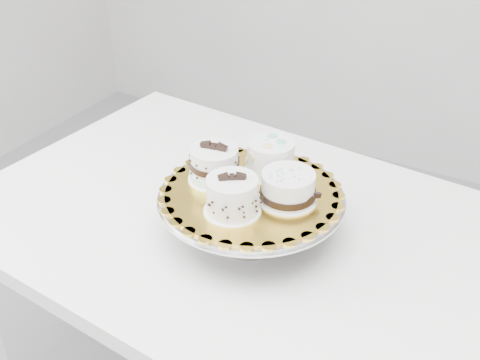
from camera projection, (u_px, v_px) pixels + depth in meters
The scene contains 7 objects.
table at pixel (243, 249), 1.32m from camera, with size 1.25×0.89×0.75m.
cake_stand at pixel (251, 207), 1.19m from camera, with size 0.37×0.37×0.10m.
cake_board at pixel (251, 193), 1.17m from camera, with size 0.34×0.34×0.00m, color gold.
cake_swirl at pixel (232, 196), 1.10m from camera, with size 0.13×0.13×0.09m.
cake_banded at pixel (214, 165), 1.20m from camera, with size 0.11×0.11×0.09m.
cake_dots at pixel (271, 157), 1.22m from camera, with size 0.12×0.12×0.07m.
cake_ribbon at pixel (289, 188), 1.13m from camera, with size 0.13×0.13×0.06m.
Camera 1 is at (0.56, -0.83, 1.50)m, focal length 45.00 mm.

